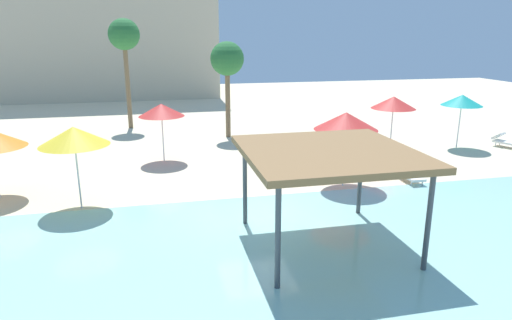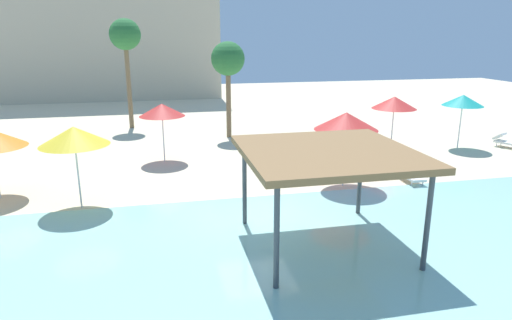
% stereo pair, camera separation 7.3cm
% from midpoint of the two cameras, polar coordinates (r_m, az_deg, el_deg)
% --- Properties ---
extents(ground_plane, '(80.00, 80.00, 0.00)m').
position_cam_midpoint_polar(ground_plane, '(15.39, -0.00, -6.74)').
color(ground_plane, beige).
extents(lagoon_water, '(44.00, 13.50, 0.04)m').
position_cam_midpoint_polar(lagoon_water, '(10.88, 6.33, -16.98)').
color(lagoon_water, '#99D1C6').
rests_on(lagoon_water, ground).
extents(shade_pavilion, '(4.58, 4.58, 2.84)m').
position_cam_midpoint_polar(shade_pavilion, '(12.43, 8.96, 0.59)').
color(shade_pavilion, '#42474C').
rests_on(shade_pavilion, ground).
extents(beach_umbrella_yellow_0, '(2.31, 2.31, 2.88)m').
position_cam_midpoint_polar(beach_umbrella_yellow_0, '(16.31, -22.12, 2.81)').
color(beach_umbrella_yellow_0, silver).
rests_on(beach_umbrella_yellow_0, ground).
extents(beach_umbrella_red_2, '(2.12, 2.12, 2.74)m').
position_cam_midpoint_polar(beach_umbrella_red_2, '(21.48, -11.95, 6.19)').
color(beach_umbrella_red_2, silver).
rests_on(beach_umbrella_red_2, ground).
extents(beach_umbrella_red_3, '(2.47, 2.47, 2.96)m').
position_cam_midpoint_polar(beach_umbrella_red_3, '(17.76, 11.18, 4.84)').
color(beach_umbrella_red_3, silver).
rests_on(beach_umbrella_red_3, ground).
extents(beach_umbrella_red_5, '(2.26, 2.26, 2.76)m').
position_cam_midpoint_polar(beach_umbrella_red_5, '(24.31, 16.88, 6.95)').
color(beach_umbrella_red_5, silver).
rests_on(beach_umbrella_red_5, ground).
extents(beach_umbrella_teal_6, '(2.06, 2.06, 2.81)m').
position_cam_midpoint_polar(beach_umbrella_teal_6, '(25.86, 24.48, 6.88)').
color(beach_umbrella_teal_6, silver).
rests_on(beach_umbrella_teal_6, ground).
extents(lounge_chair_1, '(0.68, 1.92, 0.74)m').
position_cam_midpoint_polar(lounge_chair_1, '(19.75, 18.33, -1.41)').
color(lounge_chair_1, white).
rests_on(lounge_chair_1, ground).
extents(lounge_chair_3, '(1.30, 1.98, 0.74)m').
position_cam_midpoint_polar(lounge_chair_3, '(22.31, 16.15, 0.70)').
color(lounge_chair_3, white).
rests_on(lounge_chair_3, ground).
extents(lounge_chair_4, '(1.33, 1.97, 0.74)m').
position_cam_midpoint_polar(lounge_chair_4, '(27.41, 29.20, 2.04)').
color(lounge_chair_4, white).
rests_on(lounge_chair_4, ground).
extents(palm_tree_0, '(1.90, 1.90, 5.44)m').
position_cam_midpoint_polar(palm_tree_0, '(25.97, -3.75, 12.41)').
color(palm_tree_0, brown).
rests_on(palm_tree_0, ground).
extents(palm_tree_1, '(1.90, 1.90, 6.75)m').
position_cam_midpoint_polar(palm_tree_1, '(29.62, -16.37, 14.63)').
color(palm_tree_1, brown).
rests_on(palm_tree_1, ground).
extents(hotel_block_0, '(22.88, 10.29, 15.04)m').
position_cam_midpoint_polar(hotel_block_0, '(47.20, -20.25, 16.82)').
color(hotel_block_0, beige).
rests_on(hotel_block_0, ground).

